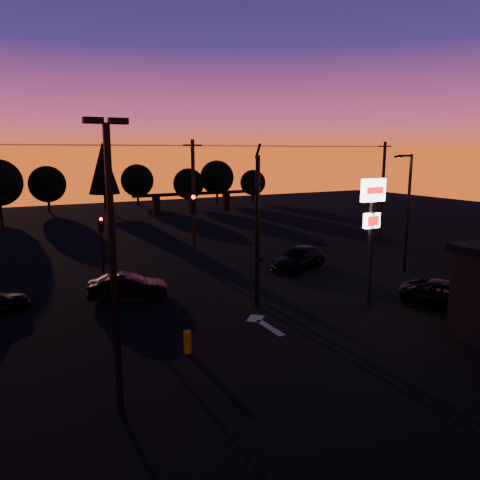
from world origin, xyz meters
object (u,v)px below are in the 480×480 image
Objects in this scene: traffic_signal_mast at (230,217)px; suv_parked at (450,295)px; secondary_signal at (102,241)px; pylon_sign at (372,215)px; parking_lot_light at (113,251)px; car_right at (299,258)px; streetlight at (407,208)px; bollard at (188,342)px; car_mid at (128,287)px.

suv_parked is at bearing -25.40° from traffic_signal_mast.
pylon_sign is (12.00, -9.99, 2.05)m from secondary_signal.
traffic_signal_mast is 0.94× the size of parking_lot_light.
traffic_signal_mast is 1.97× the size of secondary_signal.
traffic_signal_mast is at bearing -80.24° from car_right.
traffic_signal_mast is at bearing -173.86° from streetlight.
pylon_sign is at bearing -39.77° from secondary_signal.
car_right is at bearing 38.09° from bollard.
traffic_signal_mast reaches higher than car_right.
streetlight is at bearing 16.49° from bollard.
bollard is at bearing 42.19° from parking_lot_light.
car_mid is 0.84× the size of car_right.
bollard is 8.26m from car_mid.
pylon_sign is 8.00m from streetlight.
suv_parked reaches higher than bollard.
parking_lot_light reaches higher than suv_parked.
streetlight is at bearing -83.14° from car_mid.
car_mid is (-11.29, 6.96, -4.20)m from pylon_sign.
parking_lot_light reaches higher than pylon_sign.
secondary_signal is 3.78m from car_mid.
suv_parked is (14.39, -1.22, 0.23)m from bollard.
pylon_sign is 9.33m from car_right.
streetlight is 19.05m from bollard.
suv_parked is (14.72, -9.46, -0.02)m from car_mid.
parking_lot_light is 23.05m from streetlight.
parking_lot_light is 1.78× the size of car_right.
pylon_sign is 11.90m from bollard.
secondary_signal is 13.50m from car_right.
streetlight is 8.27m from suv_parked.
streetlight is 8.00m from car_right.
traffic_signal_mast reaches higher than bollard.
pylon_sign reaches higher than car_mid.
parking_lot_light reaches higher than secondary_signal.
parking_lot_light is 9.74× the size of bollard.
suv_parked is (-3.48, -6.51, -3.72)m from streetlight.
parking_lot_light is 2.11× the size of car_mid.
bollard is at bearing -173.30° from pylon_sign.
car_right is (12.18, 9.54, 0.28)m from bollard.
parking_lot_light reaches higher than car_right.
secondary_signal is at bearing 80.21° from parking_lot_light.
car_right is (1.22, 8.26, -4.17)m from pylon_sign.
pylon_sign is 13.91m from car_mid.
secondary_signal is 0.64× the size of pylon_sign.
pylon_sign is 7.25× the size of bollard.
secondary_signal is 0.87× the size of suv_parked.
car_mid is (3.21, 11.46, -4.56)m from parking_lot_light.
pylon_sign is at bearing 17.23° from parking_lot_light.
car_mid is at bearing -76.78° from secondary_signal.
bollard is (3.54, 3.21, -4.80)m from parking_lot_light.
suv_parked is (3.43, -2.50, -4.22)m from pylon_sign.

